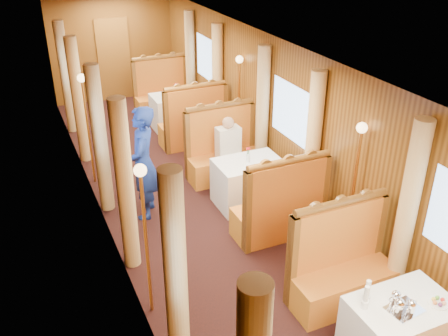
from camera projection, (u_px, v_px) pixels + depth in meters
floor at (206, 212)px, 7.90m from camera, size 3.00×12.00×0.01m
ceiling at (203, 56)px, 6.76m from camera, size 3.00×12.00×0.01m
wall_far at (113, 49)px, 12.21m from camera, size 3.00×0.01×2.50m
wall_left at (102, 159)px, 6.79m from camera, size 0.01×12.00×2.50m
wall_right at (292, 125)px, 7.87m from camera, size 0.01×12.00×2.50m
doorway_far at (114, 60)px, 12.30m from camera, size 0.80×0.04×2.00m
table_near at (399, 332)px, 5.16m from camera, size 1.05×0.72×0.75m
banquette_near_aft at (341, 271)px, 5.96m from camera, size 1.30×0.55×1.34m
table_mid at (249, 182)px, 8.00m from camera, size 1.05×0.72×0.75m
banquette_mid_fwd at (280, 211)px, 7.15m from camera, size 1.30×0.55×1.34m
banquette_mid_aft at (223, 155)px, 8.80m from camera, size 1.30×0.55×1.34m
table_far at (177, 112)px, 10.85m from camera, size 1.05×0.72×0.75m
banquette_far_fwd at (193, 126)px, 10.00m from camera, size 1.30×0.55×1.34m
banquette_far_aft at (163, 95)px, 11.65m from camera, size 1.30×0.55×1.34m
tea_tray at (404, 309)px, 4.91m from camera, size 0.37×0.30×0.01m
teapot_left at (399, 308)px, 4.83m from camera, size 0.17×0.13×0.14m
teapot_right at (411, 309)px, 4.83m from camera, size 0.19×0.16×0.13m
teapot_back at (395, 299)px, 4.95m from camera, size 0.16×0.12×0.12m
fruit_plate at (438, 302)px, 4.98m from camera, size 0.20×0.20×0.05m
cup_inboard at (366, 299)px, 4.89m from camera, size 0.08×0.08×0.26m
cup_outboard at (367, 293)px, 4.97m from camera, size 0.08×0.08×0.26m
rose_vase_mid at (248, 152)px, 7.74m from camera, size 0.06×0.06×0.36m
rose_vase_far at (176, 86)px, 10.63m from camera, size 0.06×0.06×0.36m
window_left_near at (194, 317)px, 3.86m from camera, size 0.01×1.20×0.90m
curtain_left_near_b at (176, 281)px, 4.66m from camera, size 0.22×0.22×2.35m
curtain_right_near_b at (407, 216)px, 5.65m from camera, size 0.22×0.22×2.35m
window_left_mid at (102, 145)px, 6.70m from camera, size 0.01×1.20×0.90m
curtain_left_mid_a at (125, 187)px, 6.23m from camera, size 0.22×0.22×2.35m
curtain_left_mid_b at (100, 141)px, 7.50m from camera, size 0.22×0.22×2.35m
window_right_mid at (292, 113)px, 7.77m from camera, size 0.01×1.20×0.90m
curtain_right_mid_a at (313, 149)px, 7.23m from camera, size 0.22×0.22×2.35m
curtain_right_mid_b at (262, 114)px, 8.50m from camera, size 0.22×0.22×2.35m
window_left_far at (64, 76)px, 9.55m from camera, size 0.01×1.20×0.90m
curtain_left_far_a at (78, 101)px, 9.08m from camera, size 0.22×0.22×2.35m
curtain_left_far_b at (66, 78)px, 10.35m from camera, size 0.22×0.22×2.35m
window_right_far at (207, 59)px, 10.62m from camera, size 0.01×1.20×0.90m
curtain_right_far_a at (217, 82)px, 10.07m from camera, size 0.22×0.22×2.35m
curtain_right_far_b at (190, 63)px, 11.34m from camera, size 0.22×0.22×2.35m
sconce_left_fore at (144, 211)px, 5.34m from camera, size 0.14×0.14×1.95m
sconce_right_fore at (357, 164)px, 6.35m from camera, size 0.14×0.14×1.95m
sconce_left_aft at (85, 107)px, 8.19m from camera, size 0.14×0.14×1.95m
sconce_right_aft at (239, 86)px, 9.20m from camera, size 0.14×0.14×1.95m
steward at (143, 163)px, 7.47m from camera, size 0.64×0.76×1.78m
passenger at (229, 144)px, 8.46m from camera, size 0.40×0.44×0.76m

